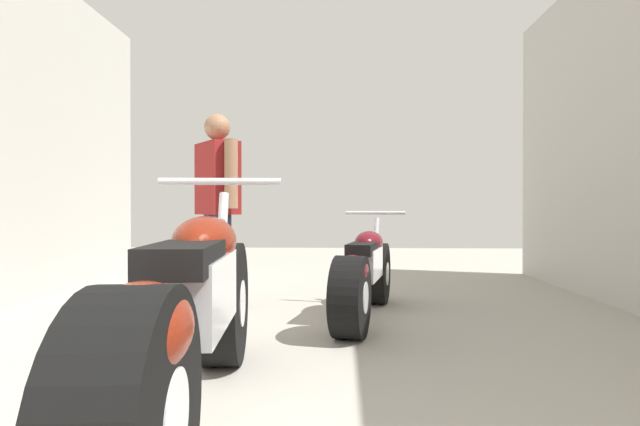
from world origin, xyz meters
TOP-DOWN VIEW (x-y plane):
  - ground_plane at (0.00, 3.32)m, footprint 15.95×15.95m
  - motorcycle_maroon_cruiser at (-0.35, 2.22)m, footprint 0.66×2.22m
  - motorcycle_black_naked at (0.42, 4.19)m, footprint 0.67×1.81m
  - mechanic_in_blue at (-0.84, 4.59)m, footprint 0.50×0.60m

SIDE VIEW (x-z plane):
  - ground_plane at x=0.00m, z-range 0.00..0.00m
  - motorcycle_black_naked at x=0.42m, z-range -0.07..0.77m
  - motorcycle_maroon_cruiser at x=-0.35m, z-range -0.08..0.95m
  - mechanic_in_blue at x=-0.84m, z-range 0.11..1.81m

